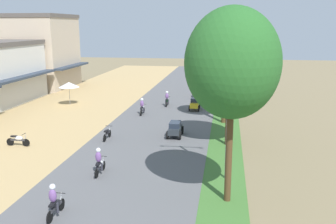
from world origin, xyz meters
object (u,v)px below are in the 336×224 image
motorbike_foreground_rider (55,201)px  parked_motorbike_third (18,139)px  vendor_umbrella (69,85)px  motorbike_ahead_second (99,162)px  streetlamp_mid (229,53)px  motorbike_ahead_fifth (167,99)px  median_tree_second (230,67)px  utility_pole_near (255,58)px  median_tree_fifth (227,44)px  motorbike_ahead_fourth (142,107)px  median_tree_third (226,42)px  car_sedan_charcoal (175,128)px  median_tree_fourth (227,54)px  motorbike_ahead_third (107,133)px  streetlamp_near (229,99)px  median_tree_nearest (232,64)px  car_van_white (201,89)px  car_hatchback_yellow (195,103)px

motorbike_foreground_rider → parked_motorbike_third: bearing=127.6°
vendor_umbrella → motorbike_ahead_second: size_ratio=1.40×
streetlamp_mid → motorbike_ahead_fifth: 15.62m
median_tree_second → utility_pole_near: bearing=81.3°
median_tree_fifth → motorbike_ahead_fourth: 18.17m
streetlamp_mid → median_tree_third: bearing=-90.9°
car_sedan_charcoal → motorbike_ahead_fifth: 11.47m
median_tree_second → median_tree_fourth: (-0.22, 14.75, -0.18)m
median_tree_third → motorbike_ahead_fifth: size_ratio=5.18×
motorbike_ahead_fourth → median_tree_third: bearing=-12.8°
vendor_umbrella → streetlamp_mid: bearing=40.7°
motorbike_ahead_third → motorbike_ahead_second: bearing=-75.8°
median_tree_fifth → streetlamp_near: (0.31, -30.06, -1.58)m
median_tree_third → median_tree_fourth: bearing=89.2°
parked_motorbike_third → streetlamp_mid: streetlamp_mid is taller
utility_pole_near → car_sedan_charcoal: bearing=-110.8°
median_tree_nearest → motorbike_foreground_rider: bearing=-159.1°
motorbike_ahead_second → motorbike_foreground_rider: bearing=-93.7°
motorbike_ahead_third → motorbike_ahead_fifth: 13.01m
median_tree_fourth → motorbike_ahead_fourth: size_ratio=4.08×
median_tree_nearest → motorbike_ahead_third: 14.32m
car_sedan_charcoal → parked_motorbike_third: bearing=-159.4°
median_tree_nearest → streetlamp_mid: bearing=90.1°
car_van_white → motorbike_ahead_third: (-5.81, -18.81, -0.45)m
median_tree_nearest → streetlamp_mid: 35.48m
median_tree_third → motorbike_ahead_third: median_tree_third is taller
car_hatchback_yellow → motorbike_ahead_fourth: bearing=-149.3°
streetlamp_near → car_van_white: (-3.24, 25.01, -3.64)m
motorbike_foreground_rider → streetlamp_mid: bearing=78.7°
utility_pole_near → car_hatchback_yellow: (-6.44, -9.00, -3.98)m
streetlamp_mid → utility_pole_near: utility_pole_near is taller
median_tree_second → median_tree_third: (-0.34, 6.42, 1.43)m
car_hatchback_yellow → car_sedan_charcoal: bearing=-94.0°
parked_motorbike_third → median_tree_fifth: 30.74m
car_van_white → motorbike_ahead_fifth: (-3.19, -6.07, -0.17)m
car_sedan_charcoal → motorbike_foreground_rider: 14.00m
median_tree_fifth → motorbike_ahead_fourth: bearing=-117.0°
car_van_white → motorbike_ahead_third: car_van_white is taller
median_tree_fifth → streetlamp_mid: size_ratio=0.96×
median_tree_nearest → streetlamp_near: size_ratio=1.18×
parked_motorbike_third → motorbike_ahead_second: motorbike_ahead_second is taller
streetlamp_near → car_hatchback_yellow: bearing=100.7°
motorbike_foreground_rider → motorbike_ahead_second: same height
car_hatchback_yellow → motorbike_ahead_third: bearing=-116.9°
parked_motorbike_third → vendor_umbrella: 14.56m
motorbike_ahead_second → median_tree_fifth: bearing=77.1°
utility_pole_near → median_tree_fourth: bearing=-121.7°
parked_motorbike_third → motorbike_ahead_fifth: (8.50, 15.32, 0.30)m
streetlamp_near → motorbike_ahead_second: streetlamp_near is taller
streetlamp_mid → motorbike_foreground_rider: (-7.66, -38.39, -4.05)m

